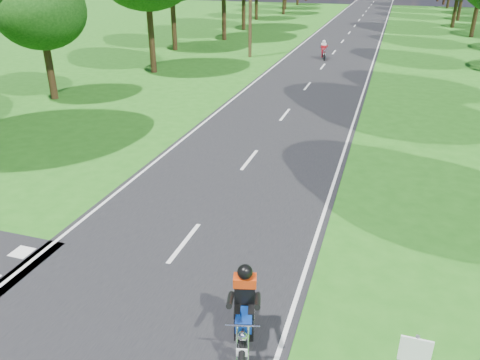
% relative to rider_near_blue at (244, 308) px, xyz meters
% --- Properties ---
extents(ground, '(160.00, 160.00, 0.00)m').
position_rel_rider_near_blue_xyz_m(ground, '(-2.58, 0.90, -0.85)').
color(ground, '#205D15').
rests_on(ground, ground).
extents(main_road, '(7.00, 140.00, 0.02)m').
position_rel_rider_near_blue_xyz_m(main_road, '(-2.58, 50.90, -0.84)').
color(main_road, black).
rests_on(main_road, ground).
extents(road_markings, '(7.40, 140.00, 0.01)m').
position_rel_rider_near_blue_xyz_m(road_markings, '(-2.71, 49.03, -0.82)').
color(road_markings, silver).
rests_on(road_markings, main_road).
extents(telegraph_pole, '(1.20, 0.26, 8.00)m').
position_rel_rider_near_blue_xyz_m(telegraph_pole, '(-8.58, 28.90, 3.23)').
color(telegraph_pole, '#382616').
rests_on(telegraph_pole, ground).
extents(rider_near_blue, '(1.14, 2.08, 1.65)m').
position_rel_rider_near_blue_xyz_m(rider_near_blue, '(0.00, 0.00, 0.00)').
color(rider_near_blue, '#0E369B').
rests_on(rider_near_blue, main_road).
extents(rider_far_red, '(0.95, 1.74, 1.38)m').
position_rel_rider_near_blue_xyz_m(rider_far_red, '(-2.99, 29.72, -0.13)').
color(rider_far_red, '#B20D29').
rests_on(rider_far_red, main_road).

